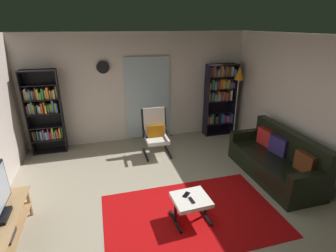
# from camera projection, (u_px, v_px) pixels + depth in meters

# --- Properties ---
(ground_plane) EXTENTS (7.02, 7.02, 0.00)m
(ground_plane) POSITION_uv_depth(u_px,v_px,m) (172.00, 207.00, 4.16)
(ground_plane) COLOR tan
(wall_back) EXTENTS (5.60, 0.06, 2.60)m
(wall_back) POSITION_uv_depth(u_px,v_px,m) (139.00, 88.00, 6.29)
(wall_back) COLOR silver
(wall_back) RESTS_ON ground
(wall_right) EXTENTS (0.06, 6.00, 2.60)m
(wall_right) POSITION_uv_depth(u_px,v_px,m) (326.00, 116.00, 4.36)
(wall_right) COLOR silver
(wall_right) RESTS_ON ground
(glass_door_panel) EXTENTS (1.10, 0.01, 2.00)m
(glass_door_panel) POSITION_uv_depth(u_px,v_px,m) (148.00, 98.00, 6.37)
(glass_door_panel) COLOR silver
(area_rug) EXTENTS (2.66, 1.70, 0.01)m
(area_rug) POSITION_uv_depth(u_px,v_px,m) (192.00, 215.00, 3.99)
(area_rug) COLOR #BB0A0C
(area_rug) RESTS_ON ground
(tv_stand) EXTENTS (0.42, 1.34, 0.49)m
(tv_stand) POSITION_uv_depth(u_px,v_px,m) (3.00, 229.00, 3.27)
(tv_stand) COLOR tan
(tv_stand) RESTS_ON ground
(bookshelf_near_tv) EXTENTS (0.72, 0.30, 1.88)m
(bookshelf_near_tv) POSITION_uv_depth(u_px,v_px,m) (45.00, 112.00, 5.69)
(bookshelf_near_tv) COLOR black
(bookshelf_near_tv) RESTS_ON ground
(bookshelf_near_sofa) EXTENTS (0.78, 0.30, 1.84)m
(bookshelf_near_sofa) POSITION_uv_depth(u_px,v_px,m) (220.00, 96.00, 6.64)
(bookshelf_near_sofa) COLOR black
(bookshelf_near_sofa) RESTS_ON ground
(leather_sofa) EXTENTS (0.81, 1.95, 0.90)m
(leather_sofa) POSITION_uv_depth(u_px,v_px,m) (276.00, 161.00, 4.92)
(leather_sofa) COLOR black
(leather_sofa) RESTS_ON ground
(lounge_armchair) EXTENTS (0.57, 0.66, 1.02)m
(lounge_armchair) POSITION_uv_depth(u_px,v_px,m) (156.00, 131.00, 5.77)
(lounge_armchair) COLOR black
(lounge_armchair) RESTS_ON ground
(ottoman) EXTENTS (0.54, 0.50, 0.39)m
(ottoman) POSITION_uv_depth(u_px,v_px,m) (191.00, 202.00, 3.79)
(ottoman) COLOR white
(ottoman) RESTS_ON ground
(tv_remote) EXTENTS (0.05, 0.15, 0.02)m
(tv_remote) POSITION_uv_depth(u_px,v_px,m) (192.00, 200.00, 3.70)
(tv_remote) COLOR black
(tv_remote) RESTS_ON ottoman
(cell_phone) EXTENTS (0.15, 0.15, 0.01)m
(cell_phone) POSITION_uv_depth(u_px,v_px,m) (186.00, 195.00, 3.83)
(cell_phone) COLOR black
(cell_phone) RESTS_ON ottoman
(floor_lamp_by_shelf) EXTENTS (0.22, 0.22, 1.83)m
(floor_lamp_by_shelf) POSITION_uv_depth(u_px,v_px,m) (239.00, 80.00, 6.10)
(floor_lamp_by_shelf) COLOR #A5A5AD
(floor_lamp_by_shelf) RESTS_ON ground
(wall_clock) EXTENTS (0.29, 0.03, 0.29)m
(wall_clock) POSITION_uv_depth(u_px,v_px,m) (103.00, 67.00, 5.82)
(wall_clock) COLOR silver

